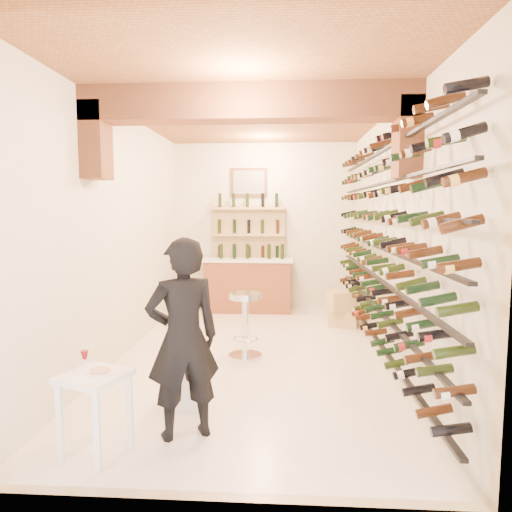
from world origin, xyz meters
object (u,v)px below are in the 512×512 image
Objects in this scene: tasting_table at (95,388)px; crate_lower at (344,318)px; white_stool at (188,380)px; person at (183,339)px; chrome_barstool at (245,320)px; back_counter at (248,283)px; wine_rack at (375,240)px.

tasting_table is 1.71× the size of crate_lower.
white_stool reaches higher than crate_lower.
crate_lower is (1.94, 3.16, -0.11)m from white_stool.
chrome_barstool is (0.34, 2.10, -0.36)m from person.
person is at bearing -116.03° from crate_lower.
back_counter is 1.00× the size of person.
wine_rack is 7.16× the size of tasting_table.
crate_lower is at bearing -141.27° from person.
white_stool is (-0.26, -4.18, -0.28)m from back_counter.
white_stool is 0.86m from person.
crate_lower is at bearing 48.05° from chrome_barstool.
back_counter is 4.20m from white_stool.
crate_lower is at bearing 58.46° from white_stool.
crate_lower is (-0.15, 1.62, -1.41)m from wine_rack.
white_stool is at bearing -93.54° from back_counter.
back_counter is 2.00m from crate_lower.
person is 2.00× the size of chrome_barstool.
white_stool is at bearing -106.40° from chrome_barstool.
person is 4.26m from crate_lower.
wine_rack reaches higher than person.
wine_rack reaches higher than back_counter.
back_counter is 5.18m from tasting_table.
tasting_table is 0.93× the size of chrome_barstool.
wine_rack is at bearing -158.14° from person.
chrome_barstool is at bearing -86.18° from back_counter.
chrome_barstool is 1.84× the size of crate_lower.
crate_lower is at bearing -31.39° from back_counter.
person is 3.67× the size of crate_lower.
person reaches higher than white_stool.
person is at bearing -91.95° from back_counter.
wine_rack is at bearing 36.23° from white_stool.
white_stool is at bearing -121.54° from crate_lower.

